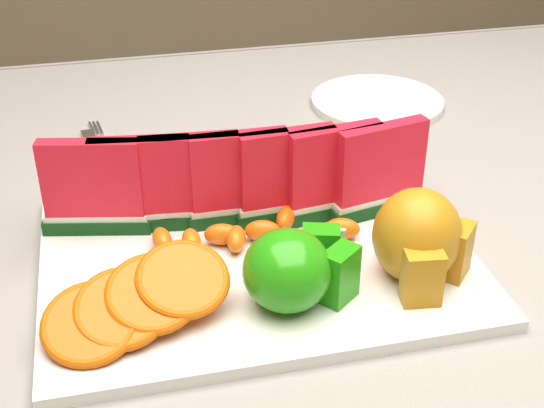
# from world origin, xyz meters

# --- Properties ---
(table) EXTENTS (1.40, 0.90, 0.75)m
(table) POSITION_xyz_m (0.00, 0.00, 0.65)
(table) COLOR #492D1B
(table) RESTS_ON ground
(tablecloth) EXTENTS (1.53, 1.03, 0.20)m
(tablecloth) POSITION_xyz_m (0.00, 0.00, 0.72)
(tablecloth) COLOR gray
(tablecloth) RESTS_ON table
(platter) EXTENTS (0.40, 0.30, 0.01)m
(platter) POSITION_xyz_m (-0.06, -0.07, 0.76)
(platter) COLOR silver
(platter) RESTS_ON tablecloth
(apple_cluster) EXTENTS (0.11, 0.09, 0.07)m
(apple_cluster) POSITION_xyz_m (-0.05, -0.15, 0.80)
(apple_cluster) COLOR #368818
(apple_cluster) RESTS_ON platter
(pear_cluster) EXTENTS (0.10, 0.10, 0.09)m
(pear_cluster) POSITION_xyz_m (0.07, -0.14, 0.81)
(pear_cluster) COLOR #A36B09
(pear_cluster) RESTS_ON platter
(side_plate) EXTENTS (0.23, 0.23, 0.01)m
(side_plate) POSITION_xyz_m (0.18, 0.25, 0.76)
(side_plate) COLOR silver
(side_plate) RESTS_ON tablecloth
(fork) EXTENTS (0.04, 0.20, 0.00)m
(fork) POSITION_xyz_m (-0.20, 0.18, 0.76)
(fork) COLOR silver
(fork) RESTS_ON tablecloth
(watermelon_row) EXTENTS (0.39, 0.07, 0.10)m
(watermelon_row) POSITION_xyz_m (-0.07, -0.02, 0.82)
(watermelon_row) COLOR #0E3813
(watermelon_row) RESTS_ON platter
(orange_fan_front) EXTENTS (0.17, 0.12, 0.05)m
(orange_fan_front) POSITION_xyz_m (-0.18, -0.15, 0.79)
(orange_fan_front) COLOR #CE4315
(orange_fan_front) RESTS_ON platter
(orange_fan_back) EXTENTS (0.34, 0.11, 0.05)m
(orange_fan_back) POSITION_xyz_m (-0.05, 0.06, 0.79)
(orange_fan_back) COLOR #CE4315
(orange_fan_back) RESTS_ON platter
(tangerine_segments) EXTENTS (0.20, 0.07, 0.02)m
(tangerine_segments) POSITION_xyz_m (-0.06, -0.06, 0.78)
(tangerine_segments) COLOR #E53F11
(tangerine_segments) RESTS_ON platter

